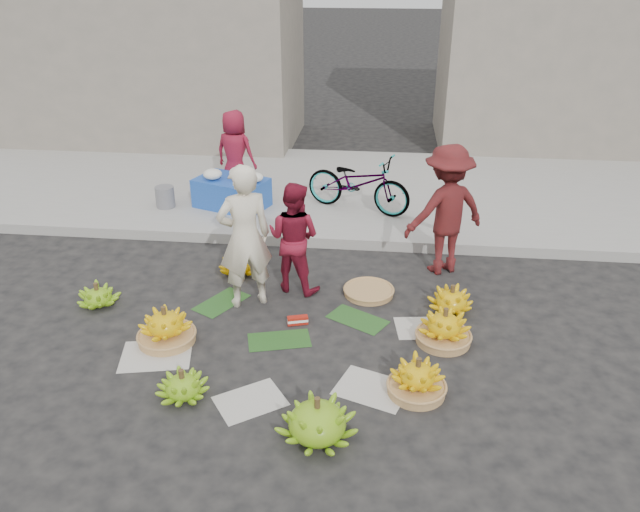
# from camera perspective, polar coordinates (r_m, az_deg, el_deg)

# --- Properties ---
(ground) EXTENTS (80.00, 80.00, 0.00)m
(ground) POSITION_cam_1_polar(r_m,az_deg,el_deg) (6.80, -2.63, -6.82)
(ground) COLOR black
(ground) RESTS_ON ground
(curb) EXTENTS (40.00, 0.25, 0.15)m
(curb) POSITION_cam_1_polar(r_m,az_deg,el_deg) (8.67, -0.48, 1.53)
(curb) COLOR gray
(curb) RESTS_ON ground
(sidewalk) EXTENTS (40.00, 4.00, 0.12)m
(sidewalk) POSITION_cam_1_polar(r_m,az_deg,el_deg) (10.61, 0.83, 6.21)
(sidewalk) COLOR gray
(sidewalk) RESTS_ON ground
(building_left) EXTENTS (6.00, 3.00, 4.00)m
(building_left) POSITION_cam_1_polar(r_m,az_deg,el_deg) (13.83, -15.52, 18.36)
(building_left) COLOR gray
(building_left) RESTS_ON sidewalk
(building_right) EXTENTS (5.00, 3.00, 5.00)m
(building_right) POSITION_cam_1_polar(r_m,az_deg,el_deg) (13.84, 22.50, 19.50)
(building_right) COLOR gray
(building_right) RESTS_ON sidewalk
(newspaper_scatter) EXTENTS (3.20, 1.80, 0.00)m
(newspaper_scatter) POSITION_cam_1_polar(r_m,az_deg,el_deg) (6.15, -3.75, -10.86)
(newspaper_scatter) COLOR beige
(newspaper_scatter) RESTS_ON ground
(banana_leaves) EXTENTS (2.00, 1.00, 0.00)m
(banana_leaves) POSITION_cam_1_polar(r_m,az_deg,el_deg) (6.98, -3.20, -5.85)
(banana_leaves) COLOR #1B4818
(banana_leaves) RESTS_ON ground
(banana_bunch_0) EXTENTS (0.59, 0.59, 0.42)m
(banana_bunch_0) POSITION_cam_1_polar(r_m,az_deg,el_deg) (6.72, -13.93, -6.32)
(banana_bunch_0) COLOR #A37544
(banana_bunch_0) RESTS_ON ground
(banana_bunch_1) EXTENTS (0.53, 0.53, 0.30)m
(banana_bunch_1) POSITION_cam_1_polar(r_m,az_deg,el_deg) (5.96, -12.45, -11.48)
(banana_bunch_1) COLOR #5B9B16
(banana_bunch_1) RESTS_ON ground
(banana_bunch_2) EXTENTS (0.69, 0.69, 0.41)m
(banana_bunch_2) POSITION_cam_1_polar(r_m,az_deg,el_deg) (5.37, -0.25, -14.77)
(banana_bunch_2) COLOR #5B9B16
(banana_bunch_2) RESTS_ON ground
(banana_bunch_3) EXTENTS (0.53, 0.53, 0.39)m
(banana_bunch_3) POSITION_cam_1_polar(r_m,az_deg,el_deg) (5.91, 8.88, -11.05)
(banana_bunch_3) COLOR #A37544
(banana_bunch_3) RESTS_ON ground
(banana_bunch_4) EXTENTS (0.57, 0.57, 0.41)m
(banana_bunch_4) POSITION_cam_1_polar(r_m,az_deg,el_deg) (6.65, 11.29, -6.49)
(banana_bunch_4) COLOR #A37544
(banana_bunch_4) RESTS_ON ground
(banana_bunch_5) EXTENTS (0.53, 0.53, 0.32)m
(banana_bunch_5) POSITION_cam_1_polar(r_m,az_deg,el_deg) (7.24, 11.95, -3.91)
(banana_bunch_5) COLOR #E8BA0B
(banana_bunch_5) RESTS_ON ground
(banana_bunch_6) EXTENTS (0.50, 0.50, 0.29)m
(banana_bunch_6) POSITION_cam_1_polar(r_m,az_deg,el_deg) (7.63, -19.66, -3.47)
(banana_bunch_6) COLOR #5B9B16
(banana_bunch_6) RESTS_ON ground
(banana_bunch_7) EXTENTS (0.51, 0.51, 0.32)m
(banana_bunch_7) POSITION_cam_1_polar(r_m,az_deg,el_deg) (7.95, -7.40, -0.62)
(banana_bunch_7) COLOR #E8BA0B
(banana_bunch_7) RESTS_ON ground
(basket_spare) EXTENTS (0.69, 0.69, 0.07)m
(basket_spare) POSITION_cam_1_polar(r_m,az_deg,el_deg) (7.47, 4.48, -3.27)
(basket_spare) COLOR #A37544
(basket_spare) RESTS_ON ground
(incense_stack) EXTENTS (0.24, 0.13, 0.09)m
(incense_stack) POSITION_cam_1_polar(r_m,az_deg,el_deg) (6.87, -2.06, -5.89)
(incense_stack) COLOR #AA1D12
(incense_stack) RESTS_ON ground
(vendor_cream) EXTENTS (0.73, 0.64, 1.68)m
(vendor_cream) POSITION_cam_1_polar(r_m,az_deg,el_deg) (6.96, -6.90, 1.74)
(vendor_cream) COLOR #EDE2C7
(vendor_cream) RESTS_ON ground
(vendor_red) EXTENTS (0.78, 0.69, 1.35)m
(vendor_red) POSITION_cam_1_polar(r_m,az_deg,el_deg) (7.30, -2.42, 1.70)
(vendor_red) COLOR maroon
(vendor_red) RESTS_ON ground
(man_striped) EXTENTS (1.23, 1.03, 1.65)m
(man_striped) POSITION_cam_1_polar(r_m,az_deg,el_deg) (7.83, 11.45, 4.13)
(man_striped) COLOR maroon
(man_striped) RESTS_ON ground
(flower_table) EXTENTS (1.22, 0.99, 0.61)m
(flower_table) POSITION_cam_1_polar(r_m,az_deg,el_deg) (9.70, -8.06, 5.93)
(flower_table) COLOR #1944A7
(flower_table) RESTS_ON sidewalk
(grey_bucket) EXTENTS (0.29, 0.29, 0.32)m
(grey_bucket) POSITION_cam_1_polar(r_m,az_deg,el_deg) (9.90, -13.98, 5.27)
(grey_bucket) COLOR slate
(grey_bucket) RESTS_ON sidewalk
(flower_vendor) EXTENTS (0.75, 0.59, 1.36)m
(flower_vendor) POSITION_cam_1_polar(r_m,az_deg,el_deg) (10.09, -7.77, 9.32)
(flower_vendor) COLOR maroon
(flower_vendor) RESTS_ON sidewalk
(bicycle) EXTENTS (1.12, 1.75, 0.87)m
(bicycle) POSITION_cam_1_polar(r_m,az_deg,el_deg) (9.42, 3.52, 6.70)
(bicycle) COLOR gray
(bicycle) RESTS_ON sidewalk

